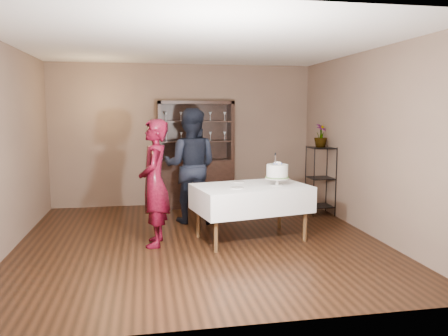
{
  "coord_description": "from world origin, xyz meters",
  "views": [
    {
      "loc": [
        -0.74,
        -5.94,
        1.84
      ],
      "look_at": [
        0.36,
        0.1,
        1.02
      ],
      "focal_mm": 35.0,
      "sensor_mm": 36.0,
      "label": 1
    }
  ],
  "objects": [
    {
      "name": "china_hutch",
      "position": [
        0.2,
        2.25,
        0.66
      ],
      "size": [
        1.4,
        0.48,
        2.0
      ],
      "color": "black",
      "rests_on": "floor"
    },
    {
      "name": "potted_plant",
      "position": [
        2.28,
        1.24,
        1.39
      ],
      "size": [
        0.32,
        0.32,
        0.41
      ],
      "primitive_type": "imported",
      "rotation": [
        0.0,
        0.0,
        0.7
      ],
      "color": "#4B7236",
      "rests_on": "plant_etagere"
    },
    {
      "name": "woman",
      "position": [
        -0.63,
        -0.07,
        0.86
      ],
      "size": [
        0.46,
        0.66,
        1.72
      ],
      "primitive_type": "imported",
      "rotation": [
        0.0,
        0.0,
        -1.65
      ],
      "color": "#32040F",
      "rests_on": "floor"
    },
    {
      "name": "back_wall",
      "position": [
        0.0,
        2.5,
        1.35
      ],
      "size": [
        5.0,
        0.02,
        2.7
      ],
      "primitive_type": "cube",
      "color": "brown",
      "rests_on": "floor"
    },
    {
      "name": "man",
      "position": [
        -0.02,
        1.09,
        0.93
      ],
      "size": [
        1.06,
        0.92,
        1.86
      ],
      "primitive_type": "imported",
      "rotation": [
        0.0,
        0.0,
        2.88
      ],
      "color": "black",
      "rests_on": "floor"
    },
    {
      "name": "cake_table",
      "position": [
        0.72,
        -0.04,
        0.59
      ],
      "size": [
        1.71,
        1.24,
        0.78
      ],
      "rotation": [
        0.0,
        0.0,
        0.2
      ],
      "color": "silver",
      "rests_on": "floor"
    },
    {
      "name": "ceiling",
      "position": [
        0.0,
        0.0,
        2.7
      ],
      "size": [
        5.0,
        5.0,
        0.0
      ],
      "primitive_type": "plane",
      "rotation": [
        3.14,
        0.0,
        0.0
      ],
      "color": "white",
      "rests_on": "back_wall"
    },
    {
      "name": "wall_right",
      "position": [
        2.5,
        0.0,
        1.35
      ],
      "size": [
        0.02,
        5.0,
        2.7
      ],
      "primitive_type": "cube",
      "color": "brown",
      "rests_on": "floor"
    },
    {
      "name": "plate_near",
      "position": [
        0.47,
        -0.24,
        0.79
      ],
      "size": [
        0.23,
        0.23,
        0.01
      ],
      "primitive_type": "cylinder",
      "rotation": [
        0.0,
        0.0,
        -0.25
      ],
      "color": "silver",
      "rests_on": "cake_table"
    },
    {
      "name": "plant_etagere",
      "position": [
        2.28,
        1.2,
        0.65
      ],
      "size": [
        0.42,
        0.42,
        1.2
      ],
      "color": "black",
      "rests_on": "floor"
    },
    {
      "name": "wall_left",
      "position": [
        -2.5,
        0.0,
        1.35
      ],
      "size": [
        0.02,
        5.0,
        2.7
      ],
      "primitive_type": "cube",
      "color": "brown",
      "rests_on": "floor"
    },
    {
      "name": "plate_far",
      "position": [
        0.59,
        0.25,
        0.79
      ],
      "size": [
        0.25,
        0.25,
        0.01
      ],
      "primitive_type": "cylinder",
      "rotation": [
        0.0,
        0.0,
        -0.37
      ],
      "color": "silver",
      "rests_on": "cake_table"
    },
    {
      "name": "floor",
      "position": [
        0.0,
        0.0,
        0.0
      ],
      "size": [
        5.0,
        5.0,
        0.0
      ],
      "primitive_type": "plane",
      "color": "black",
      "rests_on": "ground"
    },
    {
      "name": "cake",
      "position": [
        1.08,
        -0.1,
        0.96
      ],
      "size": [
        0.37,
        0.37,
        0.47
      ],
      "rotation": [
        0.0,
        0.0,
        -0.28
      ],
      "color": "silver",
      "rests_on": "cake_table"
    }
  ]
}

